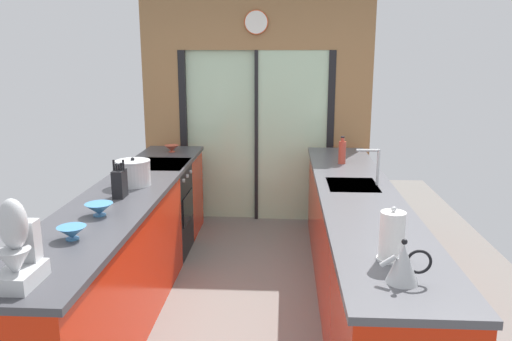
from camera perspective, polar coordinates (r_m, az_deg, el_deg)
The scene contains 15 objects.
ground_plane at distance 4.57m, azimuth -1.24°, elevation -12.63°, with size 5.04×7.60×0.02m, color slate.
back_wall_unit at distance 5.92m, azimuth 0.05°, elevation 8.78°, with size 2.64×0.12×2.70m.
left_counter_run at distance 4.12m, azimuth -14.67°, elevation -8.79°, with size 0.62×3.80×0.92m.
right_counter_run at distance 4.13m, azimuth 11.23°, elevation -8.59°, with size 0.62×3.80×0.92m.
sink_faucet at distance 4.20m, azimuth 13.19°, elevation 0.99°, with size 0.19×0.02×0.30m.
oven_range at distance 5.14m, azimuth -10.88°, elevation -4.30°, with size 0.60×0.60×0.92m.
mixing_bowl_near at distance 3.13m, azimuth -19.99°, elevation -6.56°, with size 0.17×0.17×0.08m.
mixing_bowl_mid at distance 3.52m, azimuth -17.23°, elevation -4.16°, with size 0.18×0.18×0.08m.
mixing_bowl_far at distance 5.57m, azimuth -9.46°, elevation 2.48°, with size 0.16×0.16×0.07m.
knife_block at distance 3.90m, azimuth -15.08°, elevation -1.37°, with size 0.09×0.14×0.29m.
stand_mixer at distance 2.60m, azimuth -25.22°, elevation -8.27°, with size 0.17×0.27×0.42m.
stock_pot at distance 4.22m, azimuth -13.63°, elevation -0.25°, with size 0.28×0.28×0.23m.
kettle at distance 2.50m, azimuth 16.25°, elevation -9.97°, with size 0.24×0.15×0.22m.
soap_bottle at distance 4.98m, azimuth 9.66°, elevation 2.08°, with size 0.07×0.07×0.27m.
paper_towel_roll at distance 2.73m, azimuth 15.04°, elevation -7.18°, with size 0.15×0.15×0.29m.
Camera 1 is at (0.33, -3.50, 1.98)m, focal length 35.58 mm.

